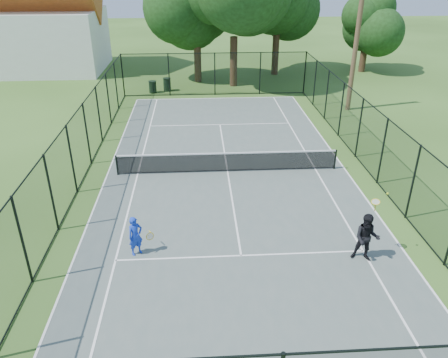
{
  "coord_description": "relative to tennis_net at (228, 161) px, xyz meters",
  "views": [
    {
      "loc": [
        -1.31,
        -18.07,
        8.83
      ],
      "look_at": [
        -0.36,
        -3.0,
        1.2
      ],
      "focal_mm": 35.0,
      "sensor_mm": 36.0,
      "label": 1
    }
  ],
  "objects": [
    {
      "name": "ground",
      "position": [
        0.0,
        0.0,
        -0.58
      ],
      "size": [
        120.0,
        120.0,
        0.0
      ],
      "primitive_type": "plane",
      "color": "#2F4D1A"
    },
    {
      "name": "tennis_court",
      "position": [
        0.0,
        0.0,
        -0.55
      ],
      "size": [
        11.0,
        24.0,
        0.06
      ],
      "primitive_type": "cube",
      "color": "#4E5C57",
      "rests_on": "ground"
    },
    {
      "name": "tennis_net",
      "position": [
        0.0,
        0.0,
        0.0
      ],
      "size": [
        10.08,
        0.08,
        0.95
      ],
      "color": "black",
      "rests_on": "tennis_court"
    },
    {
      "name": "fence",
      "position": [
        0.0,
        0.0,
        0.92
      ],
      "size": [
        13.1,
        26.1,
        3.0
      ],
      "color": "black",
      "rests_on": "ground"
    },
    {
      "name": "tree_near_left",
      "position": [
        -1.18,
        16.94,
        4.97
      ],
      "size": [
        6.92,
        6.92,
        9.02
      ],
      "color": "#332114",
      "rests_on": "ground"
    },
    {
      "name": "tree_near_mid",
      "position": [
        1.55,
        15.48,
        4.73
      ],
      "size": [
        6.59,
        6.59,
        8.62
      ],
      "color": "#332114",
      "rests_on": "ground"
    },
    {
      "name": "tree_near_right",
      "position": [
        5.37,
        19.03,
        5.02
      ],
      "size": [
        6.38,
        6.38,
        8.8
      ],
      "color": "#332114",
      "rests_on": "ground"
    },
    {
      "name": "tree_far_right",
      "position": [
        13.15,
        19.53,
        3.27
      ],
      "size": [
        4.71,
        4.71,
        6.23
      ],
      "color": "#332114",
      "rests_on": "ground"
    },
    {
      "name": "building",
      "position": [
        -17.0,
        22.0,
        4.35
      ],
      "size": [
        15.3,
        8.15,
        11.87
      ],
      "color": "silver",
      "rests_on": "ground"
    },
    {
      "name": "trash_bin_left",
      "position": [
        -4.55,
        13.83,
        -0.14
      ],
      "size": [
        0.58,
        0.58,
        0.86
      ],
      "color": "black",
      "rests_on": "ground"
    },
    {
      "name": "trash_bin_right",
      "position": [
        -3.51,
        14.24,
        -0.09
      ],
      "size": [
        0.58,
        0.58,
        0.97
      ],
      "color": "black",
      "rests_on": "ground"
    },
    {
      "name": "utility_pole",
      "position": [
        8.54,
        9.0,
        3.26
      ],
      "size": [
        1.4,
        0.3,
        7.56
      ],
      "color": "#4C3823",
      "rests_on": "ground"
    },
    {
      "name": "player_blue",
      "position": [
        -3.44,
        -6.04,
        0.17
      ],
      "size": [
        0.88,
        0.56,
        1.37
      ],
      "color": "#1535B9",
      "rests_on": "tennis_court"
    },
    {
      "name": "player_black",
      "position": [
        3.95,
        -6.84,
        0.32
      ],
      "size": [
        1.1,
        0.92,
        2.28
      ],
      "color": "black",
      "rests_on": "tennis_court"
    }
  ]
}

